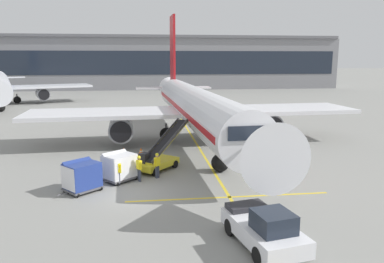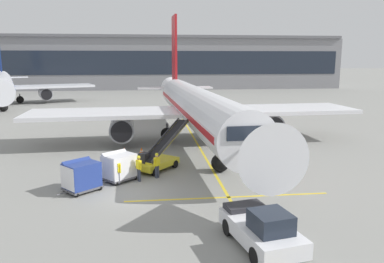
% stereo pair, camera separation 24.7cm
% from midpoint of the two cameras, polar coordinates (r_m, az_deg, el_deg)
% --- Properties ---
extents(ground_plane, '(600.00, 600.00, 0.00)m').
position_cam_midpoint_polar(ground_plane, '(22.84, -9.52, -9.52)').
color(ground_plane, gray).
extents(parked_airplane, '(31.58, 40.81, 13.65)m').
position_cam_midpoint_polar(parked_airplane, '(36.19, 0.18, 3.79)').
color(parked_airplane, white).
rests_on(parked_airplane, ground).
extents(belt_loader, '(4.27, 4.73, 3.37)m').
position_cam_midpoint_polar(belt_loader, '(27.49, -5.33, -3.89)').
color(belt_loader, gold).
rests_on(belt_loader, ground).
extents(baggage_cart_lead, '(2.57, 2.52, 1.91)m').
position_cam_midpoint_polar(baggage_cart_lead, '(25.33, -11.28, -5.14)').
color(baggage_cart_lead, '#515156').
rests_on(baggage_cart_lead, ground).
extents(baggage_cart_second, '(2.57, 2.52, 1.91)m').
position_cam_midpoint_polar(baggage_cart_second, '(23.87, -16.68, -6.40)').
color(baggage_cart_second, '#515156').
rests_on(baggage_cart_second, ground).
extents(pushback_tug, '(2.93, 4.73, 1.83)m').
position_cam_midpoint_polar(pushback_tug, '(16.80, 10.48, -14.23)').
color(pushback_tug, silver).
rests_on(pushback_tug, ground).
extents(ground_crew_by_loader, '(0.44, 0.44, 1.74)m').
position_cam_midpoint_polar(ground_crew_by_loader, '(25.49, -5.58, -4.88)').
color(ground_crew_by_loader, '#333847').
rests_on(ground_crew_by_loader, ground).
extents(ground_crew_by_carts, '(0.49, 0.41, 1.74)m').
position_cam_midpoint_polar(ground_crew_by_carts, '(24.49, -11.51, -5.72)').
color(ground_crew_by_carts, '#333847').
rests_on(ground_crew_by_carts, ground).
extents(ground_crew_marshaller, '(0.40, 0.50, 1.74)m').
position_cam_midpoint_polar(ground_crew_marshaller, '(24.91, -8.29, -5.32)').
color(ground_crew_marshaller, '#333847').
rests_on(ground_crew_marshaller, ground).
extents(safety_cone_engine_keepout, '(0.69, 0.69, 0.78)m').
position_cam_midpoint_polar(safety_cone_engine_keepout, '(31.46, -10.50, -3.13)').
color(safety_cone_engine_keepout, black).
rests_on(safety_cone_engine_keepout, ground).
extents(safety_cone_wingtip, '(0.62, 0.62, 0.70)m').
position_cam_midpoint_polar(safety_cone_wingtip, '(31.58, -7.97, -3.07)').
color(safety_cone_wingtip, black).
rests_on(safety_cone_wingtip, ground).
extents(apron_guidance_line_lead_in, '(0.20, 110.00, 0.01)m').
position_cam_midpoint_polar(apron_guidance_line_lead_in, '(36.05, 0.43, -1.76)').
color(apron_guidance_line_lead_in, yellow).
rests_on(apron_guidance_line_lead_in, ground).
extents(apron_guidance_line_stop_bar, '(12.00, 0.20, 0.01)m').
position_cam_midpoint_polar(apron_guidance_line_stop_bar, '(22.34, 5.33, -9.87)').
color(apron_guidance_line_stop_bar, yellow).
rests_on(apron_guidance_line_stop_bar, ground).
extents(terminal_building, '(107.76, 19.72, 14.02)m').
position_cam_midpoint_polar(terminal_building, '(107.87, -8.14, 10.30)').
color(terminal_building, gray).
rests_on(terminal_building, ground).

